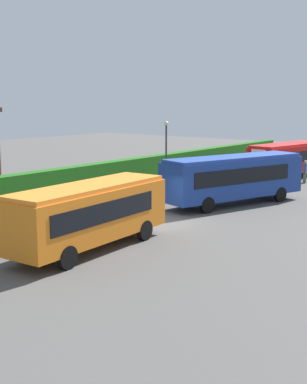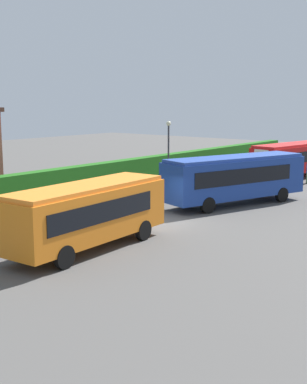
% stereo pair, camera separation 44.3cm
% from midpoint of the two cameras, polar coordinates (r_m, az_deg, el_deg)
% --- Properties ---
extents(ground_plane, '(114.55, 114.55, 0.00)m').
position_cam_midpoint_polar(ground_plane, '(30.10, 0.14, -3.17)').
color(ground_plane, '#514F4C').
extents(bus_orange, '(9.07, 3.07, 3.04)m').
position_cam_midpoint_polar(bus_orange, '(24.36, -7.45, -2.17)').
color(bus_orange, orange).
rests_on(bus_orange, ground_plane).
extents(bus_blue, '(10.63, 5.54, 3.20)m').
position_cam_midpoint_polar(bus_blue, '(34.98, 8.31, 1.66)').
color(bus_blue, navy).
rests_on(bus_blue, ground_plane).
extents(bus_red, '(9.18, 3.83, 3.04)m').
position_cam_midpoint_polar(bus_red, '(47.78, 14.06, 3.59)').
color(bus_red, red).
rests_on(bus_red, ground_plane).
extents(person_left, '(0.52, 0.38, 1.88)m').
position_cam_midpoint_polar(person_left, '(45.30, 15.78, 2.20)').
color(person_left, '#4C6B47').
rests_on(person_left, ground_plane).
extents(hedge_row, '(69.28, 1.04, 2.08)m').
position_cam_midpoint_polar(hedge_row, '(36.66, -12.15, 0.65)').
color(hedge_row, '#216319').
rests_on(hedge_row, ground_plane).
extents(lamppost, '(0.36, 0.36, 5.16)m').
position_cam_midpoint_polar(lamppost, '(41.59, 1.07, 5.04)').
color(lamppost, '#38383D').
rests_on(lamppost, ground_plane).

